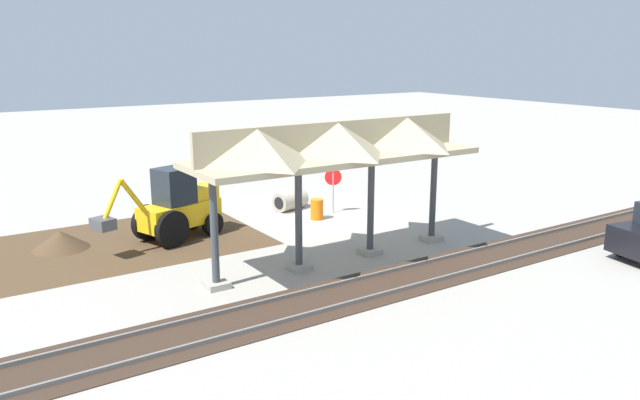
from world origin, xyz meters
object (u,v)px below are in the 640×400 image
(concrete_pipe, at_px, (290,200))
(stop_sign, at_px, (333,181))
(backhoe, at_px, (176,207))
(traffic_barrel, at_px, (317,209))

(concrete_pipe, bearing_deg, stop_sign, 130.12)
(backhoe, height_order, traffic_barrel, backhoe)
(traffic_barrel, bearing_deg, stop_sign, -156.32)
(backhoe, relative_size, traffic_barrel, 5.90)
(backhoe, height_order, concrete_pipe, backhoe)
(concrete_pipe, height_order, traffic_barrel, traffic_barrel)
(traffic_barrel, bearing_deg, concrete_pipe, -87.39)
(stop_sign, distance_m, backhoe, 7.32)
(stop_sign, bearing_deg, backhoe, -0.56)
(backhoe, xyz_separation_m, traffic_barrel, (-6.10, 0.60, -0.81))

